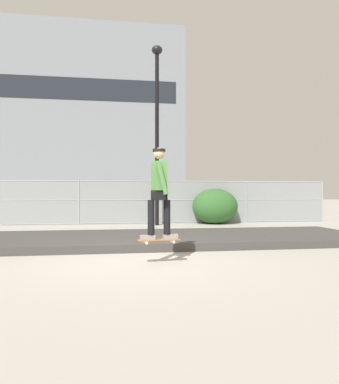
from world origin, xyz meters
TOP-DOWN VIEW (x-y plane):
  - ground_plane at (0.00, 0.00)m, footprint 120.00×120.00m
  - gravel_berm at (0.00, 2.84)m, footprint 12.81×3.55m
  - skateboard at (0.37, -0.21)m, footprint 0.82×0.29m
  - skater at (0.37, -0.21)m, footprint 0.73×0.60m
  - chain_fence at (-0.00, 8.74)m, footprint 18.20×0.06m
  - street_lamp at (1.36, 8.06)m, footprint 0.44×0.44m
  - library_building at (-6.36, 41.52)m, footprint 29.14×10.87m
  - shrub_left at (3.88, 8.32)m, footprint 1.94×1.59m

SIDE VIEW (x-z plane):
  - ground_plane at x=0.00m, z-range 0.00..0.00m
  - gravel_berm at x=0.00m, z-range 0.00..0.19m
  - skateboard at x=0.37m, z-range 0.40..0.47m
  - shrub_left at x=3.88m, z-range 0.00..1.50m
  - chain_fence at x=0.00m, z-range 0.01..1.86m
  - skater at x=0.37m, z-range 0.57..2.29m
  - street_lamp at x=1.36m, z-range 0.85..8.19m
  - library_building at x=-6.36m, z-range 0.00..20.92m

